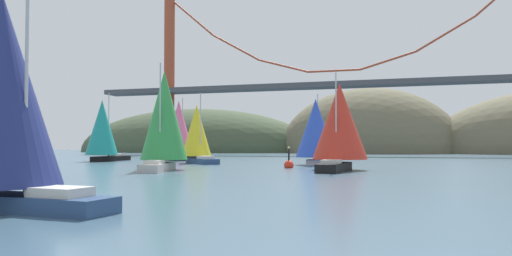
% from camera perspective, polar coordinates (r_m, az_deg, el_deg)
% --- Properties ---
extents(ground_plane, '(360.00, 360.00, 0.00)m').
position_cam_1_polar(ground_plane, '(26.59, -22.12, -7.49)').
color(ground_plane, '#426075').
extents(headland_center, '(56.47, 44.00, 40.62)m').
position_cam_1_polar(headland_center, '(155.89, 13.13, -2.85)').
color(headland_center, '#6B664C').
rests_on(headland_center, ground_plane).
extents(headland_left, '(87.33, 44.00, 29.99)m').
position_cam_1_polar(headland_left, '(171.23, -7.34, -2.80)').
color(headland_left, '#425138').
rests_on(headland_left, ground_plane).
extents(suspension_bridge, '(123.33, 6.00, 41.82)m').
position_cam_1_polar(suspension_bridge, '(117.73, 9.14, 5.90)').
color(suspension_bridge, '#A34228').
rests_on(suspension_bridge, ground_plane).
extents(sailboat_pink_spinnaker, '(5.37, 9.04, 10.49)m').
position_cam_1_polar(sailboat_pink_spinnaker, '(80.90, -9.02, -0.13)').
color(sailboat_pink_spinnaker, black).
rests_on(sailboat_pink_spinnaker, ground_plane).
extents(sailboat_scarlet_sail, '(5.96, 9.61, 9.78)m').
position_cam_1_polar(sailboat_scarlet_sail, '(50.29, 9.76, 0.53)').
color(sailboat_scarlet_sail, black).
rests_on(sailboat_scarlet_sail, ground_plane).
extents(sailboat_yellow_sail, '(7.89, 8.00, 9.77)m').
position_cam_1_polar(sailboat_yellow_sail, '(68.71, -6.93, -0.59)').
color(sailboat_yellow_sail, navy).
rests_on(sailboat_yellow_sail, ground_plane).
extents(sailboat_navy_sail, '(8.19, 5.42, 9.87)m').
position_cam_1_polar(sailboat_navy_sail, '(22.48, -27.69, 3.71)').
color(sailboat_navy_sail, navy).
rests_on(sailboat_navy_sail, ground_plane).
extents(sailboat_green_sail, '(5.82, 8.93, 10.80)m').
position_cam_1_polar(sailboat_green_sail, '(50.75, -10.77, 1.21)').
color(sailboat_green_sail, '#B7B2A8').
rests_on(sailboat_green_sail, ground_plane).
extents(sailboat_blue_spinnaker, '(5.28, 8.94, 9.27)m').
position_cam_1_polar(sailboat_blue_spinnaker, '(62.73, 7.05, -0.24)').
color(sailboat_blue_spinnaker, white).
rests_on(sailboat_blue_spinnaker, ground_plane).
extents(sailboat_teal_sail, '(5.05, 9.45, 10.83)m').
position_cam_1_polar(sailboat_teal_sail, '(78.90, -17.56, -0.16)').
color(sailboat_teal_sail, black).
rests_on(sailboat_teal_sail, ground_plane).
extents(channel_buoy, '(1.10, 1.10, 2.64)m').
position_cam_1_polar(channel_buoy, '(54.59, 3.88, -4.31)').
color(channel_buoy, red).
rests_on(channel_buoy, ground_plane).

